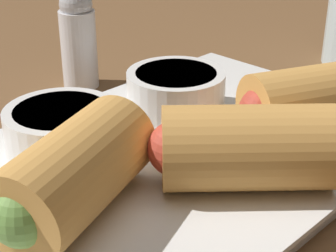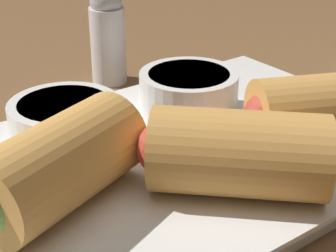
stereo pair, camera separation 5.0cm
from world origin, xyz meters
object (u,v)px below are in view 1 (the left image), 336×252
serving_plate (168,163)px  dipping_bowl_far (62,131)px  salt_shaker (78,38)px  dipping_bowl_near (176,92)px

serving_plate → dipping_bowl_far: bearing=137.3°
dipping_bowl_far → salt_shaker: 15.77cm
dipping_bowl_near → dipping_bowl_far: bearing=175.7°
serving_plate → dipping_bowl_far: (-4.95, 4.57, 2.56)cm
dipping_bowl_near → serving_plate: bearing=-141.2°
dipping_bowl_far → salt_shaker: size_ratio=0.81×
serving_plate → salt_shaker: bearing=71.5°
serving_plate → dipping_bowl_near: 6.62cm
dipping_bowl_near → dipping_bowl_far: (-9.71, 0.74, 0.00)cm
dipping_bowl_far → serving_plate: bearing=-42.7°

